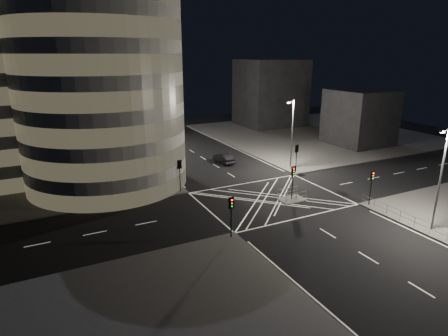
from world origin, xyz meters
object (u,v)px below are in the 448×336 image
street_lamp_left_far (129,120)px  street_lamp_right_near (440,176)px  traffic_signal_nl (231,210)px  sedan (224,158)px  traffic_signal_fl (180,170)px  street_lamp_right_far (292,132)px  traffic_signal_island (293,176)px  traffic_signal_nr (372,181)px  street_lamp_left_near (161,141)px  traffic_signal_fr (297,153)px  central_island (292,199)px

street_lamp_left_far → street_lamp_right_near: bearing=-66.8°
traffic_signal_nl → street_lamp_left_far: 36.90m
sedan → street_lamp_left_far: bearing=-53.8°
traffic_signal_fl → sedan: (10.58, 9.14, -2.16)m
sedan → traffic_signal_nl: bearing=62.7°
street_lamp_right_far → traffic_signal_nl: bearing=-139.1°
traffic_signal_island → sedan: bearing=90.7°
traffic_signal_island → street_lamp_right_near: street_lamp_right_near is taller
traffic_signal_nr → traffic_signal_island: 8.62m
traffic_signal_nl → street_lamp_left_near: 18.99m
street_lamp_left_near → street_lamp_right_far: 19.11m
traffic_signal_fl → traffic_signal_fr: (17.60, 0.00, 0.00)m
traffic_signal_fl → traffic_signal_nr: 22.24m
traffic_signal_fl → street_lamp_right_far: size_ratio=0.40×
traffic_signal_nl → sedan: size_ratio=0.87×
traffic_signal_nl → traffic_signal_island: (10.80, 5.30, 0.00)m
street_lamp_right_far → sedan: (-7.65, 6.94, -4.78)m
traffic_signal_nl → central_island: bearing=26.1°
traffic_signal_nr → street_lamp_left_far: (-18.24, 36.80, 2.63)m
street_lamp_left_near → street_lamp_right_near: (18.87, -26.00, 0.00)m
street_lamp_right_near → sedan: size_ratio=2.18×
traffic_signal_fr → central_island: bearing=-129.3°
traffic_signal_nl → street_lamp_left_near: (-0.64, 18.80, 2.63)m
traffic_signal_nr → traffic_signal_fr: bearing=90.0°
traffic_signal_island → street_lamp_right_far: size_ratio=0.40×
traffic_signal_fl → traffic_signal_island: 13.62m
traffic_signal_fl → traffic_signal_nl: (0.00, -13.60, 0.00)m
street_lamp_right_near → street_lamp_right_far: bearing=90.0°
central_island → traffic_signal_nl: (-10.80, -5.30, 2.84)m
central_island → street_lamp_left_far: 33.95m
traffic_signal_fl → central_island: bearing=-37.5°
traffic_signal_fr → street_lamp_right_far: street_lamp_right_far is taller
traffic_signal_fl → street_lamp_left_far: bearing=91.6°
traffic_signal_nr → traffic_signal_fl: bearing=142.3°
traffic_signal_nl → sedan: (10.58, 22.74, -2.16)m
traffic_signal_nr → traffic_signal_island: bearing=142.1°
traffic_signal_fr → street_lamp_left_far: size_ratio=0.40×
traffic_signal_nr → street_lamp_left_far: 41.15m
street_lamp_right_near → central_island: bearing=120.7°
street_lamp_left_far → sedan: street_lamp_left_far is taller
street_lamp_left_far → street_lamp_right_near: 47.88m
central_island → traffic_signal_fl: traffic_signal_fl is taller
central_island → street_lamp_left_near: size_ratio=0.30×
traffic_signal_nl → street_lamp_right_near: street_lamp_right_near is taller
traffic_signal_fl → street_lamp_right_far: (18.24, 2.20, 2.63)m
traffic_signal_island → traffic_signal_nr: bearing=-37.9°
traffic_signal_nr → traffic_signal_island: same height
traffic_signal_nl → traffic_signal_fl: bearing=90.0°
traffic_signal_island → street_lamp_left_near: (-11.44, 13.50, 2.63)m
central_island → street_lamp_right_near: 15.54m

